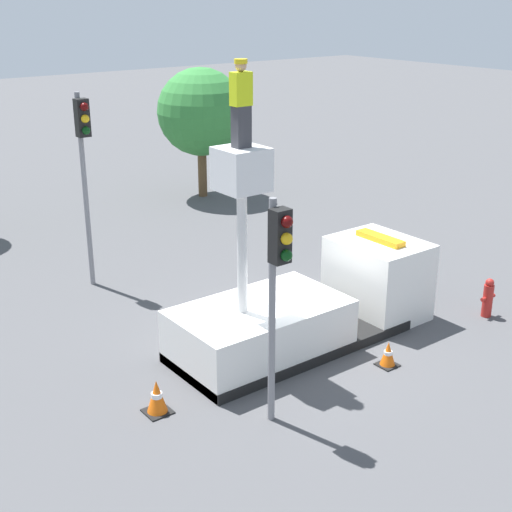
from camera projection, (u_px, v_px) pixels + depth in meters
name	position (u px, v px, depth m)	size (l,w,h in m)	color
ground_plane	(290.00, 345.00, 17.00)	(120.00, 120.00, 0.00)	#4C4C4F
bucket_truck	(308.00, 307.00, 17.01)	(6.75, 2.36, 4.94)	black
worker	(241.00, 104.00, 14.18)	(0.40, 0.26, 1.75)	#38383D
traffic_light_pole	(278.00, 270.00, 12.84)	(0.34, 0.57, 4.51)	gray
traffic_light_across	(84.00, 153.00, 19.13)	(0.34, 0.57, 5.45)	gray
fire_hydrant	(488.00, 298.00, 18.34)	(0.50, 0.26, 1.05)	#B2231E
traffic_cone_rear	(157.00, 397.00, 14.16)	(0.52, 0.52, 0.71)	black
traffic_cone_curbside	(388.00, 355.00, 15.97)	(0.44, 0.44, 0.58)	black
tree_left_bg	(201.00, 112.00, 28.27)	(3.47, 3.47, 5.19)	brown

